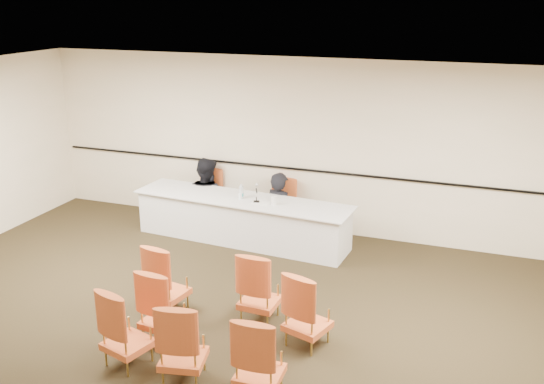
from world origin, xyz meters
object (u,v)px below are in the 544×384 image
Objects in this scene: aud_chair_extra at (163,304)px; aud_chair_front_mid at (260,286)px; panelist_second_chair at (206,196)px; water_bottle at (241,191)px; panel_table at (242,220)px; microphone at (256,194)px; panelist_second at (207,202)px; aud_chair_front_left at (167,277)px; aud_chair_back_left at (127,326)px; aud_chair_back_mid at (183,340)px; panelist_main at (279,217)px; aud_chair_front_right at (308,309)px; drinking_glass at (240,196)px; aud_chair_back_right at (260,355)px; panelist_main_chair at (280,207)px; coffee_cup at (274,201)px.

aud_chair_front_mid is at bearing 48.04° from aud_chair_extra.
panelist_second_chair is 1.21m from water_bottle.
microphone reaches higher than panel_table.
aud_chair_front_left is (0.97, -3.16, 0.11)m from panelist_second.
aud_chair_back_left is 0.72m from aud_chair_back_mid.
aud_chair_front_right is (1.48, -3.20, 0.18)m from panelist_main.
panelist_main is 1.70× the size of aud_chair_front_mid.
aud_chair_front_right reaches higher than drinking_glass.
aud_chair_extra is at bearing -84.21° from water_bottle.
aud_chair_back_mid is at bearing -76.24° from drinking_glass.
aud_chair_extra is (0.02, -3.09, -0.42)m from microphone.
panelist_second reaches higher than drinking_glass.
drinking_glass is (0.95, -0.66, 0.33)m from panelist_second_chair.
aud_chair_back_mid is at bearing 116.89° from panelist_main.
microphone is at bearing 104.24° from aud_chair_back_left.
aud_chair_back_left is 1.00× the size of aud_chair_back_mid.
aud_chair_front_right is at bearing -53.74° from water_bottle.
aud_chair_front_left and aud_chair_front_mid have the same top height.
water_bottle is 2.67m from aud_chair_front_mid.
aud_chair_back_left is (0.20, -3.72, -0.33)m from drinking_glass.
panelist_second reaches higher than aud_chair_back_right.
aud_chair_extra is at bearing 155.58° from aud_chair_back_right.
panelist_second_chair is at bearing 180.00° from panelist_main_chair.
aud_chair_front_mid is (0.61, -2.22, -0.35)m from coffee_cup.
panelist_second is 16.69× the size of drinking_glass.
drinking_glass is (-0.01, -0.03, 0.43)m from panel_table.
coffee_cup is (0.31, -0.03, -0.07)m from microphone.
aud_chair_back_right and aud_chair_extra have the same top height.
aud_chair_back_left is (1.16, -4.38, 0.11)m from panelist_second.
aud_chair_back_mid is 0.86m from aud_chair_extra.
water_bottle is 0.26× the size of aud_chair_back_mid.
microphone is 4.00m from aud_chair_back_right.
panel_table is 3.94× the size of aud_chair_front_right.
panelist_main_chair is 0.81m from drinking_glass.
water_bottle is 2.43× the size of drinking_glass.
microphone is 0.30× the size of aud_chair_front_right.
drinking_glass is (-0.49, -0.56, 0.33)m from panelist_main_chair.
aud_chair_front_right is at bearing 34.53° from aud_chair_back_mid.
panelist_main reaches higher than aud_chair_front_left.
panelist_main_chair is 1.00× the size of aud_chair_front_right.
panelist_second is at bearing 117.05° from aud_chair_front_left.
panelist_main_chair is (0.48, 0.52, 0.10)m from panel_table.
aud_chair_back_left and aud_chair_extra have the same top height.
panelist_second_chair is 5.19m from aud_chair_back_right.
microphone is 0.30× the size of aud_chair_back_right.
panel_table is 3.94× the size of aud_chair_front_mid.
aud_chair_front_right is 1.00× the size of aud_chair_back_mid.
aud_chair_back_left is at bearing -131.72° from aud_chair_front_right.
panelist_second_chair is (-0.00, 0.00, 0.11)m from panelist_second.
aud_chair_front_right is (0.74, -0.34, 0.00)m from aud_chair_front_mid.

